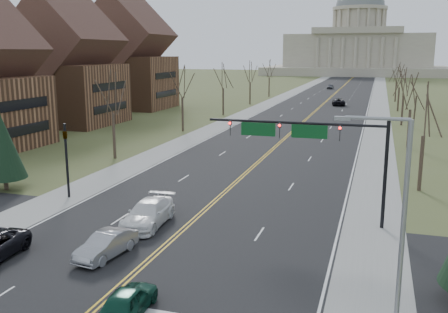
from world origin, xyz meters
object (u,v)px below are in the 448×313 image
Objects in this scene: car_sb_inner_lead at (106,245)px; car_sb_inner_second at (148,213)px; signal_mast at (308,139)px; car_nb_inner_lead at (128,301)px; street_light at (397,216)px; signal_left at (66,152)px; car_far_sb at (330,87)px; car_far_nb at (338,102)px.

car_sb_inner_second is (-0.03, 5.50, 0.12)m from car_sb_inner_lead.
car_nb_inner_lead is (-5.70, -15.05, -5.07)m from signal_mast.
signal_left is at bearing 150.88° from street_light.
signal_left is 1.05× the size of car_sb_inner_second.
car_sb_inner_lead is (9.00, -9.60, -2.99)m from signal_left.
street_light reaches higher than car_far_sb.
car_far_sb is at bearing 86.18° from signal_left.
signal_mast is 2.82× the size of car_sb_inner_lead.
signal_mast is at bearing 85.46° from car_far_nb.
car_sb_inner_second is at bearing -72.06° from car_nb_inner_lead.
street_light is 18.46m from car_sb_inner_second.
street_light reaches higher than car_nb_inner_lead.
signal_mast is 1.34× the size of street_light.
car_sb_inner_second is (-15.27, 9.40, -4.39)m from street_light.
signal_mast reaches higher than car_sb_inner_lead.
street_light is 1.59× the size of car_sb_inner_second.
signal_mast is 2.15× the size of car_far_nb.
car_nb_inner_lead is 0.93× the size of car_sb_inner_lead.
car_far_sb is at bearing 86.64° from car_sb_inner_second.
car_sb_inner_lead reaches higher than car_nb_inner_lead.
street_light is at bearing -29.12° from signal_left.
street_light is (24.24, -13.50, 1.51)m from signal_left.
signal_left is 1.06× the size of car_far_nb.
car_nb_inner_lead is 0.95× the size of car_far_sb.
signal_left is 79.75m from car_far_nb.
street_light reaches higher than car_far_nb.
car_sb_inner_lead is at bearing -93.28° from car_sb_inner_second.
car_far_nb is (-9.28, 91.78, -4.43)m from street_light.
signal_mast is 14.72m from car_sb_inner_lead.
car_sb_inner_lead is at bearing -46.87° from signal_left.
car_nb_inner_lead is 11.76m from car_sb_inner_second.
car_nb_inner_lead is at bearing -85.16° from car_far_sb.
signal_mast is 16.88m from car_nb_inner_lead.
street_light is 92.35m from car_far_nb.
car_sb_inner_second is (8.97, -4.10, -2.88)m from signal_left.
car_sb_inner_second reaches higher than car_nb_inner_lead.
street_light is at bearing -175.34° from car_nb_inner_lead.
car_far_sb is (8.53, 127.62, -2.99)m from signal_left.
signal_left is 10.27m from car_sb_inner_second.
car_far_sb is at bearing 98.14° from car_sb_inner_lead.
car_sb_inner_second reaches higher than car_far_nb.
car_nb_inner_lead is at bearing -48.65° from signal_left.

